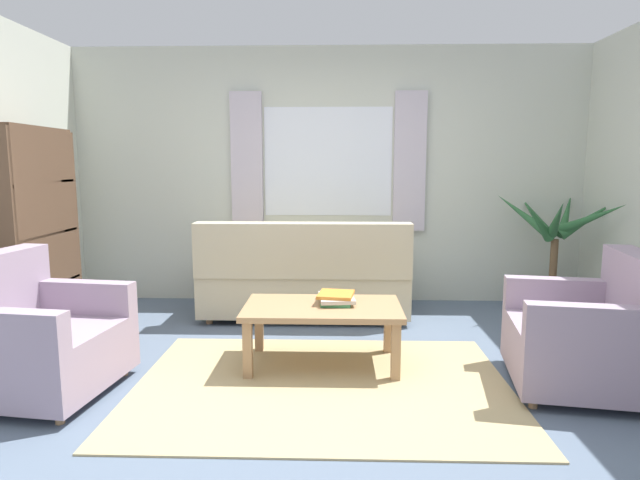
{
  "coord_description": "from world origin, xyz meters",
  "views": [
    {
      "loc": [
        0.09,
        -3.22,
        1.42
      ],
      "look_at": [
        -0.04,
        0.7,
        0.86
      ],
      "focal_mm": 29.39,
      "sensor_mm": 36.0,
      "label": 1
    }
  ],
  "objects_px": {
    "coffee_table": "(322,313)",
    "armchair_left": "(35,338)",
    "potted_plant": "(554,263)",
    "bookshelf": "(38,231)",
    "armchair_right": "(589,335)",
    "couch": "(305,279)",
    "book_stack_on_table": "(336,298)"
  },
  "relations": [
    {
      "from": "armchair_left",
      "to": "coffee_table",
      "type": "relative_size",
      "value": 0.85
    },
    {
      "from": "bookshelf",
      "to": "potted_plant",
      "type": "bearing_deg",
      "value": 100.45
    },
    {
      "from": "book_stack_on_table",
      "to": "potted_plant",
      "type": "xyz_separation_m",
      "value": [
        2.08,
        1.34,
        0.01
      ]
    },
    {
      "from": "couch",
      "to": "armchair_left",
      "type": "distance_m",
      "value": 2.32
    },
    {
      "from": "armchair_left",
      "to": "book_stack_on_table",
      "type": "distance_m",
      "value": 1.96
    },
    {
      "from": "coffee_table",
      "to": "book_stack_on_table",
      "type": "distance_m",
      "value": 0.16
    },
    {
      "from": "coffee_table",
      "to": "potted_plant",
      "type": "xyz_separation_m",
      "value": [
        2.18,
        1.42,
        0.1
      ]
    },
    {
      "from": "armchair_right",
      "to": "bookshelf",
      "type": "distance_m",
      "value": 4.17
    },
    {
      "from": "couch",
      "to": "book_stack_on_table",
      "type": "distance_m",
      "value": 1.16
    },
    {
      "from": "couch",
      "to": "book_stack_on_table",
      "type": "xyz_separation_m",
      "value": [
        0.3,
        -1.11,
        0.11
      ]
    },
    {
      "from": "couch",
      "to": "coffee_table",
      "type": "bearing_deg",
      "value": 99.43
    },
    {
      "from": "armchair_right",
      "to": "book_stack_on_table",
      "type": "height_order",
      "value": "armchair_right"
    },
    {
      "from": "book_stack_on_table",
      "to": "armchair_left",
      "type": "bearing_deg",
      "value": -162.47
    },
    {
      "from": "armchair_left",
      "to": "bookshelf",
      "type": "relative_size",
      "value": 0.54
    },
    {
      "from": "coffee_table",
      "to": "bookshelf",
      "type": "relative_size",
      "value": 0.64
    },
    {
      "from": "armchair_left",
      "to": "potted_plant",
      "type": "distance_m",
      "value": 4.4
    },
    {
      "from": "armchair_left",
      "to": "book_stack_on_table",
      "type": "bearing_deg",
      "value": -65.32
    },
    {
      "from": "coffee_table",
      "to": "bookshelf",
      "type": "height_order",
      "value": "bookshelf"
    },
    {
      "from": "coffee_table",
      "to": "armchair_left",
      "type": "bearing_deg",
      "value": -163.89
    },
    {
      "from": "couch",
      "to": "coffee_table",
      "type": "distance_m",
      "value": 1.21
    },
    {
      "from": "armchair_left",
      "to": "armchair_right",
      "type": "xyz_separation_m",
      "value": [
        3.46,
        0.16,
        0.0
      ]
    },
    {
      "from": "couch",
      "to": "armchair_right",
      "type": "relative_size",
      "value": 1.98
    },
    {
      "from": "armchair_left",
      "to": "coffee_table",
      "type": "bearing_deg",
      "value": -66.75
    },
    {
      "from": "armchair_left",
      "to": "armchair_right",
      "type": "relative_size",
      "value": 0.98
    },
    {
      "from": "armchair_left",
      "to": "potted_plant",
      "type": "bearing_deg",
      "value": -56.8
    },
    {
      "from": "book_stack_on_table",
      "to": "bookshelf",
      "type": "xyz_separation_m",
      "value": [
        -2.44,
        0.51,
        0.41
      ]
    },
    {
      "from": "armchair_left",
      "to": "potted_plant",
      "type": "relative_size",
      "value": 0.79
    },
    {
      "from": "armchair_left",
      "to": "potted_plant",
      "type": "xyz_separation_m",
      "value": [
        3.95,
        1.93,
        0.13
      ]
    },
    {
      "from": "book_stack_on_table",
      "to": "potted_plant",
      "type": "relative_size",
      "value": 0.29
    },
    {
      "from": "armchair_left",
      "to": "bookshelf",
      "type": "height_order",
      "value": "bookshelf"
    },
    {
      "from": "armchair_right",
      "to": "armchair_left",
      "type": "bearing_deg",
      "value": -78.23
    },
    {
      "from": "coffee_table",
      "to": "potted_plant",
      "type": "distance_m",
      "value": 2.61
    }
  ]
}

